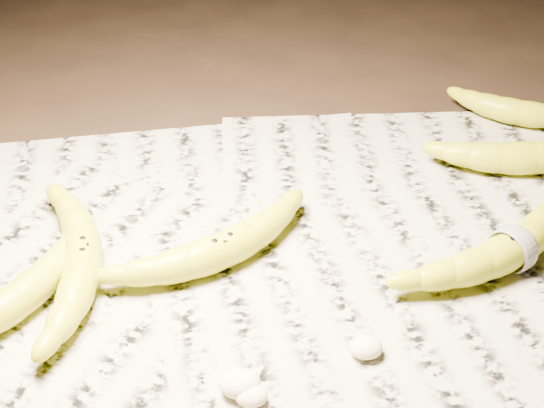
{
  "coord_description": "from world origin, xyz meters",
  "views": [
    {
      "loc": [
        -0.05,
        -0.58,
        0.51
      ],
      "look_at": [
        -0.02,
        0.03,
        0.05
      ],
      "focal_mm": 50.0,
      "sensor_mm": 36.0,
      "label": 1
    }
  ],
  "objects_px": {
    "banana_left_a": "(82,255)",
    "banana_upper_b": "(521,110)",
    "banana_center": "(222,247)",
    "banana_taped": "(514,246)",
    "banana_left_b": "(18,296)",
    "banana_upper_a": "(533,155)"
  },
  "relations": [
    {
      "from": "banana_left_a",
      "to": "banana_upper_b",
      "type": "bearing_deg",
      "value": -70.35
    },
    {
      "from": "banana_center",
      "to": "banana_upper_b",
      "type": "bearing_deg",
      "value": 2.27
    },
    {
      "from": "banana_taped",
      "to": "banana_left_b",
      "type": "bearing_deg",
      "value": 151.57
    },
    {
      "from": "banana_left_b",
      "to": "banana_upper_a",
      "type": "bearing_deg",
      "value": -33.14
    },
    {
      "from": "banana_left_a",
      "to": "banana_left_b",
      "type": "relative_size",
      "value": 1.19
    },
    {
      "from": "banana_center",
      "to": "banana_upper_b",
      "type": "height_order",
      "value": "banana_center"
    },
    {
      "from": "banana_left_b",
      "to": "banana_center",
      "type": "xyz_separation_m",
      "value": [
        0.19,
        0.06,
        0.0
      ]
    },
    {
      "from": "banana_left_b",
      "to": "banana_upper_a",
      "type": "relative_size",
      "value": 0.9
    },
    {
      "from": "banana_left_a",
      "to": "banana_taped",
      "type": "bearing_deg",
      "value": -98.16
    },
    {
      "from": "banana_taped",
      "to": "banana_upper_b",
      "type": "bearing_deg",
      "value": 37.02
    },
    {
      "from": "banana_taped",
      "to": "banana_upper_b",
      "type": "relative_size",
      "value": 1.43
    },
    {
      "from": "banana_left_b",
      "to": "banana_left_a",
      "type": "bearing_deg",
      "value": -7.57
    },
    {
      "from": "banana_upper_a",
      "to": "banana_upper_b",
      "type": "relative_size",
      "value": 1.25
    },
    {
      "from": "banana_center",
      "to": "banana_left_b",
      "type": "bearing_deg",
      "value": 165.78
    },
    {
      "from": "banana_center",
      "to": "banana_upper_a",
      "type": "bearing_deg",
      "value": -9.43
    },
    {
      "from": "banana_left_a",
      "to": "banana_left_b",
      "type": "distance_m",
      "value": 0.07
    },
    {
      "from": "banana_left_a",
      "to": "banana_taped",
      "type": "relative_size",
      "value": 0.93
    },
    {
      "from": "banana_left_b",
      "to": "banana_center",
      "type": "relative_size",
      "value": 0.89
    },
    {
      "from": "banana_left_a",
      "to": "banana_upper_a",
      "type": "height_order",
      "value": "banana_upper_a"
    },
    {
      "from": "banana_taped",
      "to": "banana_center",
      "type": "bearing_deg",
      "value": 143.53
    },
    {
      "from": "banana_left_a",
      "to": "banana_taped",
      "type": "height_order",
      "value": "same"
    },
    {
      "from": "banana_left_b",
      "to": "banana_taped",
      "type": "relative_size",
      "value": 0.78
    }
  ]
}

